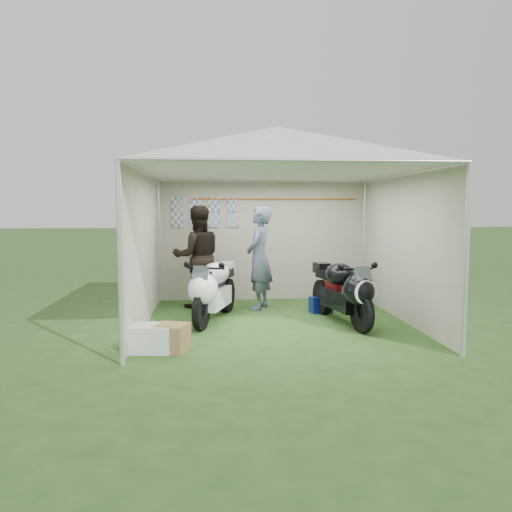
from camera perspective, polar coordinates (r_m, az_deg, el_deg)
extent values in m
plane|color=#27491D|center=(7.86, 2.32, -7.55)|extent=(80.00, 80.00, 0.00)
cylinder|color=silver|center=(5.73, -15.27, -0.90)|extent=(0.06, 0.06, 2.30)
cylinder|color=silver|center=(6.36, 22.91, -0.52)|extent=(0.06, 0.06, 2.30)
cylinder|color=silver|center=(9.67, -11.01, 1.68)|extent=(0.06, 0.06, 2.30)
cylinder|color=silver|center=(10.06, 12.27, 1.79)|extent=(0.06, 0.06, 2.30)
cube|color=beige|center=(9.67, 0.86, 1.77)|extent=(4.00, 0.02, 2.30)
cube|color=beige|center=(7.69, -12.60, 0.72)|extent=(0.02, 4.00, 2.30)
cube|color=beige|center=(8.18, 16.39, 0.90)|extent=(0.02, 4.00, 2.30)
pyramid|color=white|center=(7.71, 2.39, 12.02)|extent=(5.66, 5.66, 0.70)
cube|color=#99A5B7|center=(9.60, -9.01, 5.86)|extent=(0.22, 0.02, 0.28)
cube|color=#99A5B7|center=(9.59, -6.92, 5.89)|extent=(0.22, 0.02, 0.28)
cube|color=#99A5B7|center=(9.58, -4.81, 5.91)|extent=(0.22, 0.01, 0.28)
cube|color=#99A5B7|center=(9.59, -2.71, 5.93)|extent=(0.22, 0.01, 0.28)
cube|color=#99A5B7|center=(9.61, -8.99, 4.08)|extent=(0.22, 0.02, 0.28)
cube|color=#99A5B7|center=(9.59, -6.90, 4.10)|extent=(0.22, 0.01, 0.28)
cube|color=#99A5B7|center=(9.58, -4.80, 4.12)|extent=(0.22, 0.02, 0.28)
cube|color=#99A5B7|center=(9.59, -2.70, 4.13)|extent=(0.22, 0.01, 0.28)
cylinder|color=#D8590C|center=(9.64, 2.08, 6.52)|extent=(3.20, 0.02, 0.02)
cylinder|color=black|center=(7.32, -6.27, -6.23)|extent=(0.26, 0.58, 0.58)
cylinder|color=black|center=(8.58, -3.40, -4.49)|extent=(0.31, 0.59, 0.58)
cube|color=white|center=(7.89, -4.83, -4.81)|extent=(0.58, 0.97, 0.29)
ellipsoid|color=white|center=(7.36, -6.06, -3.75)|extent=(0.58, 0.68, 0.48)
ellipsoid|color=white|center=(7.92, -4.64, -1.96)|extent=(0.58, 0.69, 0.34)
cube|color=black|center=(8.29, -3.86, -2.03)|extent=(0.41, 0.62, 0.13)
cube|color=white|center=(8.59, -3.27, -1.26)|extent=(0.29, 0.34, 0.17)
cube|color=black|center=(8.23, -4.04, -3.24)|extent=(0.25, 0.53, 0.10)
cube|color=#3F474C|center=(7.21, -6.37, -1.93)|extent=(0.26, 0.20, 0.20)
cylinder|color=black|center=(7.30, 11.99, -6.34)|extent=(0.21, 0.59, 0.58)
cylinder|color=black|center=(8.49, 7.68, -4.63)|extent=(0.26, 0.59, 0.58)
cube|color=black|center=(7.84, 9.83, -4.93)|extent=(0.50, 0.96, 0.29)
ellipsoid|color=black|center=(7.33, 11.68, -3.84)|extent=(0.54, 0.65, 0.48)
ellipsoid|color=black|center=(7.86, 9.57, -2.05)|extent=(0.53, 0.66, 0.34)
cube|color=black|center=(8.22, 8.39, -2.12)|extent=(0.36, 0.62, 0.13)
cube|color=black|center=(8.49, 7.51, -1.34)|extent=(0.26, 0.32, 0.17)
cube|color=maroon|center=(8.15, 8.66, -3.35)|extent=(0.20, 0.54, 0.10)
cube|color=#3F474C|center=(7.20, 12.15, -2.01)|extent=(0.25, 0.18, 0.20)
cylinder|color=white|center=(7.15, 12.47, -4.09)|extent=(0.34, 0.09, 0.35)
cube|color=#142CB5|center=(8.61, 7.41, -5.53)|extent=(0.40, 0.29, 0.27)
imported|color=black|center=(8.96, -6.70, -0.08)|extent=(1.00, 0.84, 1.82)
imported|color=slate|center=(8.73, 0.38, -0.22)|extent=(0.64, 0.77, 1.81)
cube|color=black|center=(9.50, 10.48, -3.97)|extent=(0.46, 0.37, 0.46)
cube|color=silver|center=(6.38, -11.78, -9.17)|extent=(0.54, 0.45, 0.33)
cube|color=olive|center=(6.36, -9.60, -9.19)|extent=(0.47, 0.47, 0.33)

